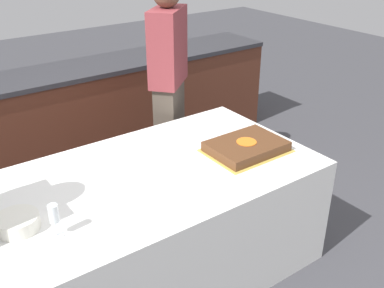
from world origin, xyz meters
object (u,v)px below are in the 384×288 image
cake (246,147)px  plate_stack (17,223)px  wine_glass (54,216)px  person_cutting_cake (169,91)px

cake → plate_stack: bearing=178.6°
plate_stack → wine_glass: bearing=-50.1°
plate_stack → person_cutting_cake: size_ratio=0.12×
cake → plate_stack: plate_stack is taller
cake → plate_stack: (-1.42, 0.03, 0.00)m
cake → plate_stack: size_ratio=2.44×
cake → plate_stack: 1.42m
cake → person_cutting_cake: 0.90m
cake → wine_glass: size_ratio=2.96×
person_cutting_cake → wine_glass: bearing=-2.8°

